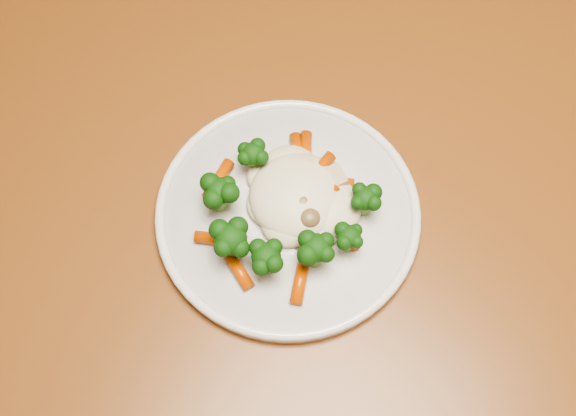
% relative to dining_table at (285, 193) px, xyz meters
% --- Properties ---
extents(dining_table, '(1.50, 1.19, 0.75)m').
position_rel_dining_table_xyz_m(dining_table, '(0.00, 0.00, 0.00)').
color(dining_table, brown).
rests_on(dining_table, ground).
extents(plate, '(0.26, 0.26, 0.01)m').
position_rel_dining_table_xyz_m(plate, '(0.05, -0.05, 0.09)').
color(plate, silver).
rests_on(plate, dining_table).
extents(meal, '(0.17, 0.17, 0.04)m').
position_rel_dining_table_xyz_m(meal, '(0.05, -0.06, 0.12)').
color(meal, beige).
rests_on(meal, plate).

